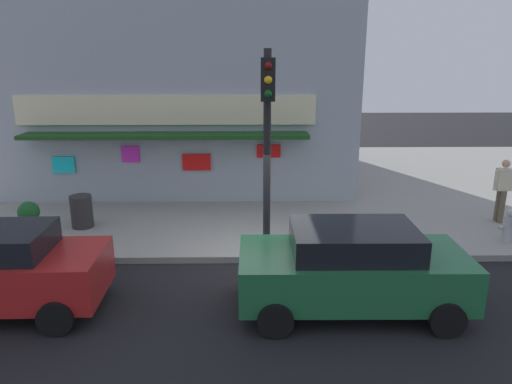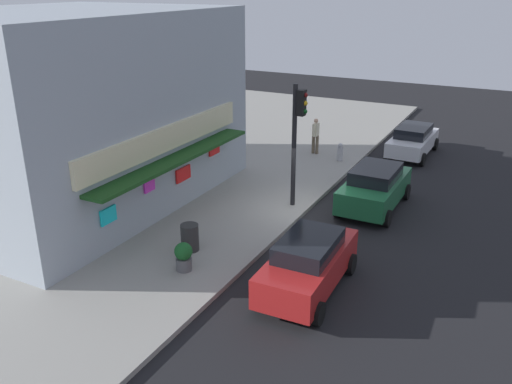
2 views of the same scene
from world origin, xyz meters
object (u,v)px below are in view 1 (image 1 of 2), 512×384
trash_can (82,211)px  parked_car_green (352,268)px  traffic_light (267,125)px  pedestrian (503,188)px  potted_plant_by_doorway (29,217)px  fire_hydrant (509,226)px

trash_can → parked_car_green: parked_car_green is taller
traffic_light → parked_car_green: (1.53, -2.72, -2.35)m
trash_can → pedestrian: pedestrian is taller
trash_can → potted_plant_by_doorway: 1.31m
fire_hydrant → parked_car_green: size_ratio=0.20×
trash_can → potted_plant_by_doorway: bearing=-154.4°
fire_hydrant → potted_plant_by_doorway: size_ratio=0.97×
trash_can → traffic_light: bearing=-17.0°
traffic_light → fire_hydrant: (6.20, 0.30, -2.63)m
parked_car_green → fire_hydrant: bearing=32.9°
parked_car_green → potted_plant_by_doorway: bearing=154.6°
trash_can → fire_hydrant: bearing=-6.3°
potted_plant_by_doorway → parked_car_green: (7.78, -3.70, 0.24)m
parked_car_green → pedestrian: bearing=41.0°
trash_can → parked_car_green: bearing=-32.9°
traffic_light → trash_can: bearing=163.0°
trash_can → potted_plant_by_doorway: potted_plant_by_doorway is taller
pedestrian → potted_plant_by_doorway: (-12.98, -0.83, -0.52)m
pedestrian → parked_car_green: 6.90m
fire_hydrant → trash_can: 11.33m
potted_plant_by_doorway → parked_car_green: bearing=-25.4°
trash_can → potted_plant_by_doorway: (-1.18, -0.57, 0.03)m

